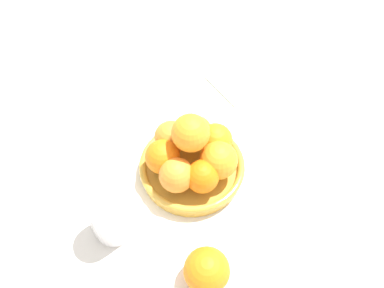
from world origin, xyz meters
TOP-DOWN VIEW (x-y plane):
  - ground_plane at (0.00, 0.00)m, footprint 4.00×4.00m
  - fruit_bowl at (0.00, 0.00)m, footprint 0.23×0.23m
  - orange_pile at (-0.00, -0.00)m, footprint 0.19×0.19m
  - stray_orange at (-0.22, 0.08)m, footprint 0.08×0.08m
  - drinking_glass at (-0.05, 0.20)m, footprint 0.08×0.08m
  - napkin_folded at (0.20, -0.23)m, footprint 0.14×0.14m

SIDE VIEW (x-z plane):
  - ground_plane at x=0.00m, z-range 0.00..0.00m
  - napkin_folded at x=0.20m, z-range 0.00..0.01m
  - fruit_bowl at x=0.00m, z-range 0.00..0.04m
  - stray_orange at x=-0.22m, z-range 0.00..0.08m
  - drinking_glass at x=-0.05m, z-range 0.00..0.11m
  - orange_pile at x=0.00m, z-range 0.01..0.15m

